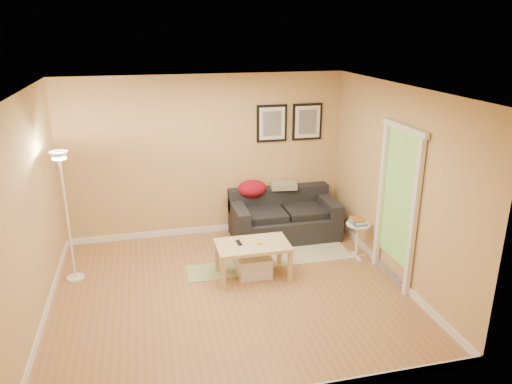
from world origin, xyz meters
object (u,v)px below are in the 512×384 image
coffee_table (253,260)px  book_stack (358,221)px  floor_lamp (68,221)px  storage_bin (254,266)px  side_table (357,241)px  sofa (284,215)px

coffee_table → book_stack: size_ratio=3.82×
book_stack → floor_lamp: size_ratio=0.14×
storage_bin → book_stack: size_ratio=1.81×
storage_bin → coffee_table: bearing=-163.4°
side_table → floor_lamp: bearing=176.0°
floor_lamp → book_stack: bearing=-3.8°
storage_bin → book_stack: bearing=7.6°
coffee_table → storage_bin: 0.11m
coffee_table → book_stack: book_stack is taller
storage_bin → floor_lamp: 2.55m
floor_lamp → sofa: bearing=12.4°
sofa → side_table: 1.29m
side_table → floor_lamp: floor_lamp is taller
sofa → floor_lamp: bearing=-167.6°
sofa → side_table: size_ratio=3.14×
coffee_table → storage_bin: bearing=6.9°
book_stack → side_table: bearing=-66.1°
coffee_table → side_table: bearing=-2.5°
side_table → floor_lamp: (-4.02, 0.28, 0.58)m
coffee_table → floor_lamp: bearing=158.6°
sofa → book_stack: size_ratio=6.58×
storage_bin → floor_lamp: (-2.41, 0.48, 0.71)m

